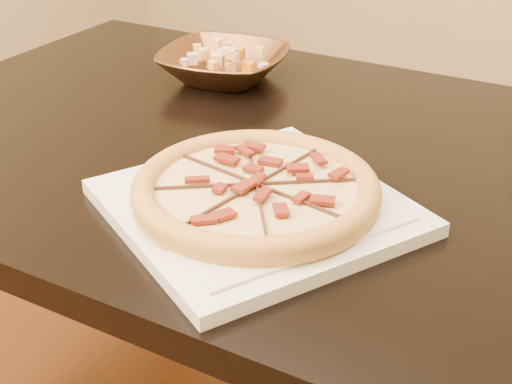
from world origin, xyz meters
TOP-DOWN VIEW (x-y plane):
  - dining_table at (0.10, 0.14)m, footprint 1.38×0.99m
  - plate at (0.18, -0.04)m, footprint 0.42×0.42m
  - pizza at (0.18, -0.04)m, footprint 0.30×0.30m
  - bronze_bowl at (-0.14, 0.31)m, footprint 0.27×0.27m
  - mixed_dish at (-0.14, 0.31)m, footprint 0.10×0.11m

SIDE VIEW (x-z plane):
  - dining_table at x=0.10m, z-range 0.26..1.01m
  - plate at x=0.18m, z-range 0.75..0.77m
  - bronze_bowl at x=-0.14m, z-range 0.75..0.80m
  - pizza at x=0.18m, z-range 0.77..0.80m
  - mixed_dish at x=-0.14m, z-range 0.80..0.83m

